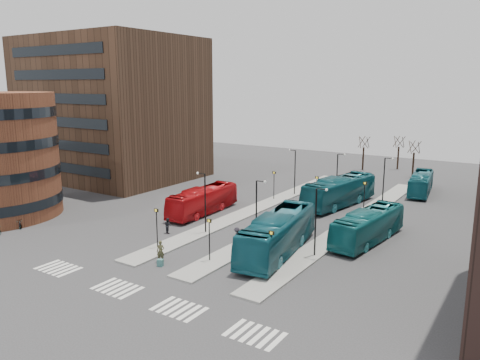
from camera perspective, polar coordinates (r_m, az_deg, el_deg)
The scene contains 21 objects.
ground at distance 33.87m, azimuth -18.73°, elevation -15.13°, with size 160.00×160.00×0.00m, color #303032.
island_left at distance 57.84m, azimuth 2.55°, elevation -3.24°, with size 2.50×45.00×0.15m, color gray.
island_mid at distance 55.14m, azimuth 7.93°, elevation -4.08°, with size 2.50×45.00×0.15m, color gray.
island_right at distance 52.98m, azimuth 13.83°, elevation -4.97°, with size 2.50×45.00×0.15m, color gray.
suitcase at distance 40.08m, azimuth -9.69°, elevation -9.91°, with size 0.47×0.37×0.59m, color navy.
red_bus at distance 54.80m, azimuth -4.54°, elevation -2.51°, with size 2.61×11.14×3.10m, color #B70E12.
teal_bus_a at distance 42.03m, azimuth 4.65°, elevation -6.52°, with size 3.09×13.19×3.67m, color #145968.
teal_bus_b at distance 59.37m, azimuth 12.00°, elevation -1.35°, with size 3.07×13.13×3.66m, color #12535E.
teal_bus_c at distance 46.64m, azimuth 15.36°, elevation -5.40°, with size 2.64×11.30×3.15m, color #16686E.
teal_bus_d at distance 69.24m, azimuth 21.19°, elevation -0.36°, with size 2.45×10.49×2.92m, color #166371.
traveller at distance 40.76m, azimuth -9.66°, elevation -8.58°, with size 0.68×0.45×1.87m, color #46452A.
commuter_a at distance 48.25m, azimuth -8.78°, elevation -5.51°, with size 0.77×0.60×1.58m, color black.
commuter_b at distance 44.28m, azimuth 0.94°, elevation -6.88°, with size 0.99×0.41×1.68m, color black.
commuter_c at distance 44.44m, azimuth -0.39°, elevation -6.83°, with size 1.07×0.62×1.66m, color black.
bicycle_mid at distance 54.65m, azimuth -25.38°, elevation -4.79°, with size 0.48×1.70×1.02m, color gray.
bicycle_far at distance 54.64m, azimuth -25.43°, elevation -4.89°, with size 0.57×1.63×0.86m, color gray.
crosswalk_stripes at distance 35.01m, azimuth -11.61°, elevation -13.80°, with size 22.35×2.40×0.01m.
office_block at distance 78.38m, azimuth -15.22°, elevation 8.37°, with size 25.00×20.12×22.00m.
sign_poles at distance 48.68m, azimuth 4.04°, elevation -3.27°, with size 12.45×22.12×3.65m.
lamp_posts at distance 52.27m, azimuth 7.73°, elevation -0.99°, with size 14.04×20.24×6.12m.
bare_trees at distance 84.57m, azimuth 17.94°, elevation 2.78°, with size 10.97×8.14×5.90m.
Camera 1 is at (24.40, -18.15, 14.89)m, focal length 35.00 mm.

